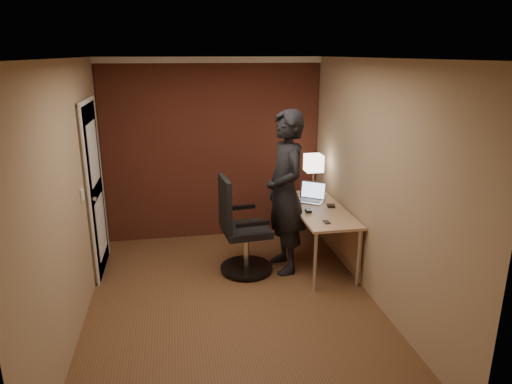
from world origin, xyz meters
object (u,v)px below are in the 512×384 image
desk (324,217)px  laptop (311,196)px  phone (327,222)px  wallet (331,206)px  person (285,193)px  desk_lamp (314,164)px  mouse (308,211)px  office_chair (240,232)px

desk → laptop: (-0.09, 0.29, 0.19)m
phone → wallet: (0.23, 0.52, 0.01)m
desk → person: 0.65m
desk_lamp → person: 0.87m
desk → mouse: bearing=-152.8°
mouse → laptop: bearing=70.1°
desk_lamp → person: bearing=-129.3°
mouse → person: size_ratio=0.05×
desk_lamp → phone: bearing=-98.7°
desk → mouse: 0.31m
phone → office_chair: size_ratio=0.10×
laptop → wallet: laptop is taller
wallet → laptop: bearing=121.0°
office_chair → desk: bearing=5.0°
office_chair → person: 0.71m
person → phone: bearing=35.7°
phone → office_chair: office_chair is taller
laptop → mouse: 0.45m
desk → mouse: mouse is taller
laptop → phone: size_ratio=3.64×
mouse → desk: bearing=28.4°
person → mouse: bearing=75.4°
desk_lamp → person: size_ratio=0.27×
mouse → office_chair: size_ratio=0.09×
laptop → wallet: 0.33m
mouse → wallet: bearing=23.8°
mouse → office_chair: 0.85m
laptop → person: 0.61m
wallet → office_chair: 1.18m
desk_lamp → phone: (-0.17, -1.08, -0.41)m
desk → phone: 0.54m
laptop → phone: 0.80m
laptop → office_chair: bearing=-158.5°
laptop → office_chair: (-0.98, -0.39, -0.28)m
wallet → person: 0.66m
desk_lamp → phone: size_ratio=4.65×
desk → person: bearing=-170.6°
laptop → mouse: size_ratio=4.19×
desk_lamp → office_chair: 1.42m
phone → office_chair: 1.03m
phone → person: (-0.38, 0.42, 0.24)m
desk → person: person is taller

